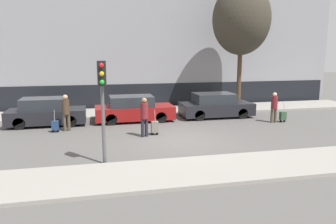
{
  "coord_description": "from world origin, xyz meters",
  "views": [
    {
      "loc": [
        -3.61,
        -13.2,
        3.81
      ],
      "look_at": [
        -0.21,
        1.8,
        0.95
      ],
      "focal_mm": 35.0,
      "sensor_mm": 36.0,
      "label": 1
    }
  ],
  "objects": [
    {
      "name": "trolley_right",
      "position": [
        6.36,
        2.46,
        0.34
      ],
      "size": [
        0.34,
        0.29,
        1.11
      ],
      "color": "#335138",
      "rests_on": "ground_plane"
    },
    {
      "name": "parked_car_0",
      "position": [
        -6.12,
        4.51,
        0.67
      ],
      "size": [
        3.93,
        1.71,
        1.43
      ],
      "color": "black",
      "rests_on": "ground_plane"
    },
    {
      "name": "bare_tree_near_crossing",
      "position": [
        5.49,
        6.31,
        5.76
      ],
      "size": [
        3.6,
        3.6,
        7.86
      ],
      "color": "#4C3826",
      "rests_on": "sidewalk_far"
    },
    {
      "name": "pedestrian_center",
      "position": [
        -1.47,
        1.06,
        1.02
      ],
      "size": [
        0.34,
        0.34,
        1.78
      ],
      "rotation": [
        0.0,
        0.0,
        3.54
      ],
      "color": "#23232D",
      "rests_on": "ground_plane"
    },
    {
      "name": "pedestrian_right",
      "position": [
        5.81,
        2.49,
        0.93
      ],
      "size": [
        0.35,
        0.34,
        1.64
      ],
      "rotation": [
        0.0,
        0.0,
        3.1
      ],
      "color": "#4C4233",
      "rests_on": "ground_plane"
    },
    {
      "name": "parked_car_2",
      "position": [
        3.28,
        4.62,
        0.66
      ],
      "size": [
        4.16,
        1.83,
        1.41
      ],
      "color": "black",
      "rests_on": "ground_plane"
    },
    {
      "name": "trolley_left",
      "position": [
        -5.51,
        2.81,
        0.33
      ],
      "size": [
        0.34,
        0.29,
        1.09
      ],
      "color": "navy",
      "rests_on": "ground_plane"
    },
    {
      "name": "building_facade",
      "position": [
        0.0,
        10.63,
        5.56
      ],
      "size": [
        28.0,
        2.91,
        11.14
      ],
      "color": "gray",
      "rests_on": "ground_plane"
    },
    {
      "name": "sidewalk_far",
      "position": [
        0.0,
        7.0,
        0.06
      ],
      "size": [
        28.0,
        3.0,
        0.12
      ],
      "color": "gray",
      "rests_on": "ground_plane"
    },
    {
      "name": "sidewalk_near",
      "position": [
        0.0,
        -3.75,
        0.06
      ],
      "size": [
        28.0,
        2.5,
        0.12
      ],
      "color": "gray",
      "rests_on": "ground_plane"
    },
    {
      "name": "trolley_center",
      "position": [
        -0.96,
        1.27,
        0.37
      ],
      "size": [
        0.34,
        0.29,
        1.17
      ],
      "color": "slate",
      "rests_on": "ground_plane"
    },
    {
      "name": "traffic_light",
      "position": [
        -3.36,
        -2.36,
        2.51
      ],
      "size": [
        0.28,
        0.47,
        3.51
      ],
      "color": "#515154",
      "rests_on": "ground_plane"
    },
    {
      "name": "pedestrian_left",
      "position": [
        -4.99,
        2.99,
        1.01
      ],
      "size": [
        0.34,
        0.34,
        1.77
      ],
      "rotation": [
        0.0,
        0.0,
        0.33
      ],
      "color": "#4C4233",
      "rests_on": "ground_plane"
    },
    {
      "name": "parked_car_1",
      "position": [
        -1.53,
        4.54,
        0.66
      ],
      "size": [
        4.28,
        1.76,
        1.41
      ],
      "color": "maroon",
      "rests_on": "ground_plane"
    },
    {
      "name": "ground_plane",
      "position": [
        0.0,
        0.0,
        0.0
      ],
      "size": [
        80.0,
        80.0,
        0.0
      ],
      "primitive_type": "plane",
      "color": "#565451"
    }
  ]
}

